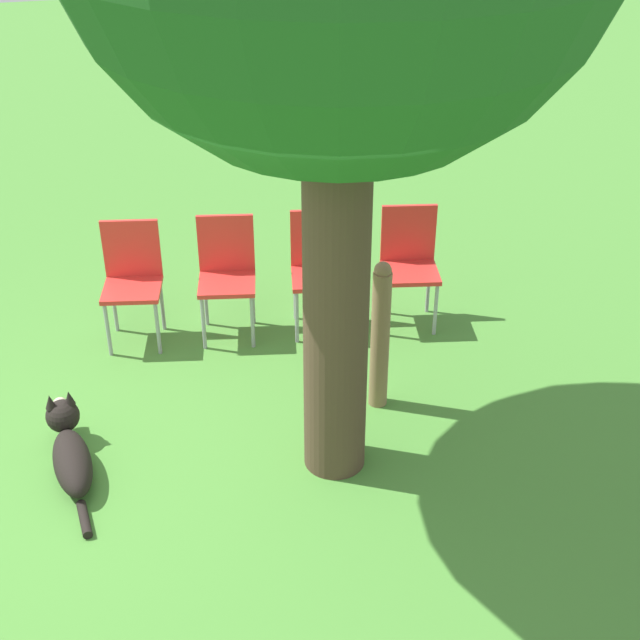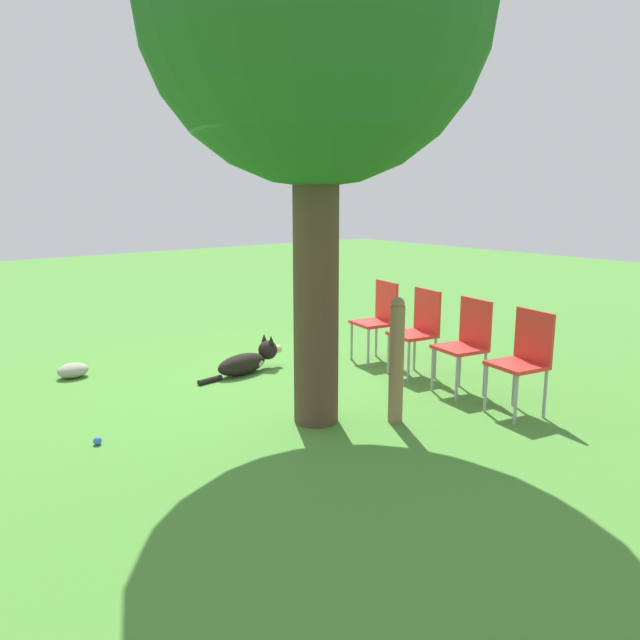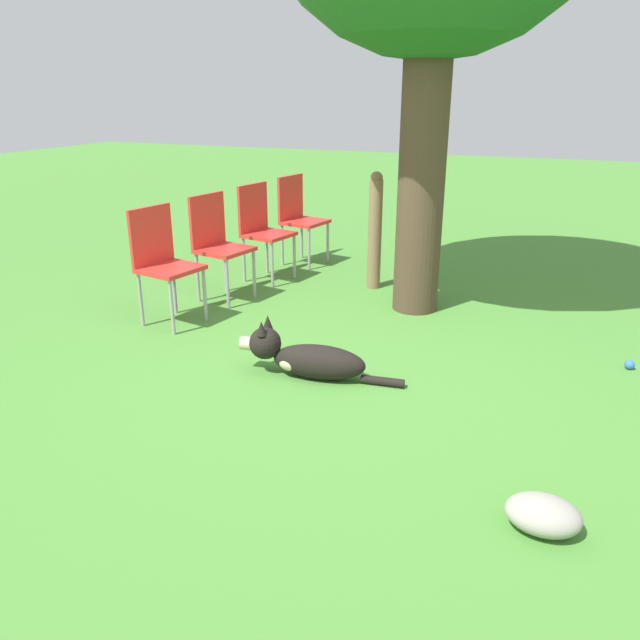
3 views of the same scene
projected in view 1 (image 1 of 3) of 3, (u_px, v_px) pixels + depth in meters
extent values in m
plane|color=#478433|center=(167.00, 468.00, 5.80)|extent=(30.00, 30.00, 0.00)
cylinder|color=#4C3828|center=(336.00, 280.00, 5.16)|extent=(0.40, 0.40, 2.70)
ellipsoid|color=black|center=(72.00, 463.00, 5.66)|extent=(0.67, 0.31, 0.24)
ellipsoid|color=#C6B293|center=(69.00, 447.00, 5.81)|extent=(0.25, 0.23, 0.14)
sphere|color=black|center=(63.00, 416.00, 5.92)|extent=(0.25, 0.25, 0.22)
cylinder|color=#C6B293|center=(61.00, 407.00, 6.03)|extent=(0.11, 0.11, 0.09)
cone|color=black|center=(50.00, 402.00, 5.83)|extent=(0.07, 0.07, 0.10)
cone|color=black|center=(69.00, 398.00, 5.87)|extent=(0.07, 0.07, 0.10)
cylinder|color=black|center=(84.00, 519.00, 5.36)|extent=(0.30, 0.09, 0.06)
cylinder|color=#846647|center=(380.00, 341.00, 6.13)|extent=(0.13, 0.13, 1.06)
sphere|color=#846647|center=(383.00, 270.00, 5.84)|extent=(0.12, 0.12, 0.12)
cube|color=red|center=(132.00, 289.00, 6.85)|extent=(0.49, 0.51, 0.04)
cube|color=red|center=(132.00, 248.00, 6.89)|extent=(0.11, 0.44, 0.48)
cylinder|color=#99999E|center=(158.00, 328.00, 6.84)|extent=(0.03, 0.03, 0.46)
cylinder|color=#99999E|center=(108.00, 330.00, 6.82)|extent=(0.03, 0.03, 0.46)
cylinder|color=#99999E|center=(162.00, 305.00, 7.15)|extent=(0.03, 0.03, 0.46)
cylinder|color=#99999E|center=(114.00, 306.00, 7.13)|extent=(0.03, 0.03, 0.46)
cube|color=red|center=(227.00, 284.00, 6.93)|extent=(0.49, 0.51, 0.04)
cube|color=red|center=(226.00, 243.00, 6.97)|extent=(0.11, 0.44, 0.48)
cylinder|color=#99999E|center=(252.00, 322.00, 6.92)|extent=(0.03, 0.03, 0.46)
cylinder|color=#99999E|center=(203.00, 323.00, 6.90)|extent=(0.03, 0.03, 0.46)
cylinder|color=#99999E|center=(253.00, 299.00, 7.23)|extent=(0.03, 0.03, 0.46)
cylinder|color=#99999E|center=(206.00, 300.00, 7.21)|extent=(0.03, 0.03, 0.46)
cube|color=red|center=(320.00, 278.00, 7.01)|extent=(0.49, 0.51, 0.04)
cube|color=red|center=(318.00, 238.00, 7.05)|extent=(0.11, 0.44, 0.48)
cylinder|color=#99999E|center=(345.00, 316.00, 7.00)|extent=(0.03, 0.03, 0.46)
cylinder|color=#99999E|center=(297.00, 317.00, 6.98)|extent=(0.03, 0.03, 0.46)
cylinder|color=#99999E|center=(341.00, 293.00, 7.31)|extent=(0.03, 0.03, 0.46)
cylinder|color=#99999E|center=(295.00, 294.00, 7.29)|extent=(0.03, 0.03, 0.46)
cube|color=red|center=(410.00, 272.00, 7.09)|extent=(0.49, 0.51, 0.04)
cube|color=red|center=(408.00, 233.00, 7.13)|extent=(0.11, 0.44, 0.48)
cylinder|color=#99999E|center=(436.00, 310.00, 7.08)|extent=(0.03, 0.03, 0.46)
cylinder|color=#99999E|center=(388.00, 311.00, 7.06)|extent=(0.03, 0.03, 0.46)
cylinder|color=#99999E|center=(428.00, 288.00, 7.39)|extent=(0.03, 0.03, 0.46)
cylinder|color=#99999E|center=(383.00, 289.00, 7.37)|extent=(0.03, 0.03, 0.46)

